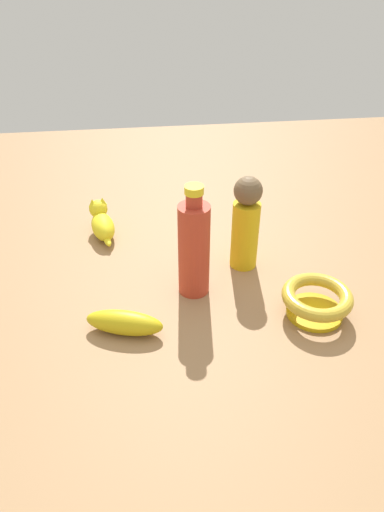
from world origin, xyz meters
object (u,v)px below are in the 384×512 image
Objects in this scene: banana at (124,323)px; bottle_tall at (192,248)px; person_figure_adult at (246,223)px; nail_polish_jar at (192,251)px; bowl at (317,300)px; cat_figurine at (102,222)px.

banana is 0.61× the size of bottle_tall.
person_figure_adult is 0.15m from nail_polish_jar.
banana is 0.69× the size of person_figure_adult.
person_figure_adult reaches higher than bowl.
person_figure_adult reaches higher than cat_figurine.
cat_figurine is at bearing -122.26° from nail_polish_jar.
cat_figurine is 3.40× the size of nail_polish_jar.
person_figure_adult is 1.57× the size of bowl.
bowl is (0.11, 0.24, -0.07)m from bottle_tall.
bottle_tall is at bearing -114.66° from bowl.
cat_figurine is 0.33m from bottle_tall.
bowl is at bearing -162.44° from banana.
bottle_tall is 1.12× the size of person_figure_adult.
nail_polish_jar is (-0.23, 0.16, -0.00)m from banana.
nail_polish_jar is at bearing 173.28° from bottle_tall.
cat_figurine reaches higher than banana.
nail_polish_jar is at bearing 57.74° from cat_figurine.
banana is at bearing -51.90° from bottle_tall.
bottle_tall is at bearing -125.13° from banana.
bowl is at bearing 65.34° from bottle_tall.
cat_figurine reaches higher than bowl.
bowl is (0.19, 0.11, -0.07)m from person_figure_adult.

